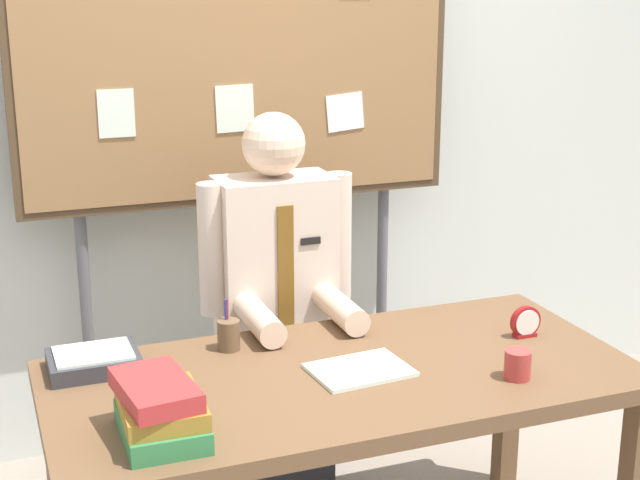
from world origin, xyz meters
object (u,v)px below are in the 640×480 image
(person, at_px, (277,324))
(desk_clock, at_px, (526,323))
(book_stack, at_px, (160,410))
(desk, at_px, (343,397))
(pen_holder, at_px, (229,335))
(bulletin_board, at_px, (239,50))
(paper_tray, at_px, (94,361))
(coffee_mug, at_px, (518,365))
(open_notebook, at_px, (360,370))

(person, relative_size, desk_clock, 13.74)
(book_stack, bearing_deg, person, 54.90)
(desk, height_order, book_stack, book_stack)
(pen_holder, bearing_deg, book_stack, -122.63)
(desk, height_order, person, person)
(bulletin_board, relative_size, paper_tray, 8.45)
(coffee_mug, distance_m, pen_holder, 0.87)
(open_notebook, height_order, pen_holder, pen_holder)
(pen_holder, distance_m, paper_tray, 0.41)
(desk_clock, height_order, coffee_mug, desk_clock)
(person, bearing_deg, desk, -90.00)
(person, distance_m, desk_clock, 0.87)
(open_notebook, relative_size, coffee_mug, 3.30)
(coffee_mug, xyz_separation_m, paper_tray, (-1.13, 0.49, -0.01))
(desk, relative_size, desk_clock, 16.79)
(desk, bearing_deg, open_notebook, -23.78)
(person, xyz_separation_m, coffee_mug, (0.45, -0.84, 0.12))
(desk, distance_m, paper_tray, 0.74)
(desk_clock, relative_size, coffee_mug, 1.20)
(bulletin_board, xyz_separation_m, paper_tray, (-0.68, -0.75, -0.82))
(person, height_order, book_stack, person)
(open_notebook, bearing_deg, person, 94.08)
(person, relative_size, open_notebook, 5.00)
(bulletin_board, bearing_deg, coffee_mug, -70.08)
(open_notebook, height_order, paper_tray, paper_tray)
(coffee_mug, relative_size, paper_tray, 0.33)
(bulletin_board, bearing_deg, paper_tray, -132.12)
(bulletin_board, relative_size, book_stack, 7.56)
(desk, distance_m, coffee_mug, 0.52)
(book_stack, bearing_deg, desk, 19.54)
(book_stack, bearing_deg, pen_holder, 57.37)
(desk, distance_m, book_stack, 0.63)
(person, distance_m, paper_tray, 0.77)
(person, relative_size, paper_tray, 5.40)
(pen_holder, bearing_deg, bulletin_board, 70.16)
(person, xyz_separation_m, paper_tray, (-0.68, -0.35, 0.10))
(coffee_mug, height_order, paper_tray, coffee_mug)
(person, bearing_deg, desk_clock, -41.37)
(desk, height_order, paper_tray, paper_tray)
(person, distance_m, coffee_mug, 0.96)
(desk, xyz_separation_m, pen_holder, (-0.27, 0.28, 0.13))
(desk, height_order, coffee_mug, coffee_mug)
(paper_tray, bearing_deg, pen_holder, 1.52)
(person, bearing_deg, bulletin_board, 89.98)
(open_notebook, bearing_deg, coffee_mug, -26.48)
(open_notebook, relative_size, desk_clock, 2.75)
(person, height_order, paper_tray, person)
(coffee_mug, bearing_deg, desk, 153.79)
(desk_clock, relative_size, pen_holder, 0.64)
(bulletin_board, bearing_deg, pen_holder, -109.84)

